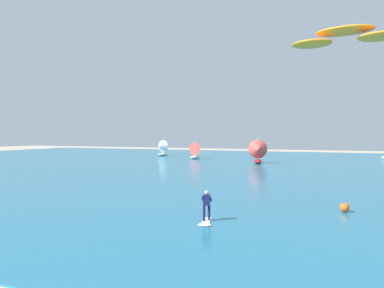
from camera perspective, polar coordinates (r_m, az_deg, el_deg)
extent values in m
cube|color=#236B89|center=(53.88, 12.68, -3.54)|extent=(160.00, 90.00, 0.10)
cube|color=white|center=(19.71, 2.37, -12.27)|extent=(0.76, 1.46, 0.05)
cylinder|color=#19194C|center=(19.45, 1.95, -11.17)|extent=(0.14, 0.14, 0.80)
cylinder|color=#19194C|center=(19.78, 2.78, -10.96)|extent=(0.14, 0.14, 0.80)
cube|color=#19194C|center=(19.47, 2.37, -9.05)|extent=(0.40, 0.30, 0.60)
sphere|color=beige|center=(19.40, 2.37, -7.86)|extent=(0.22, 0.22, 0.22)
cylinder|color=#19194C|center=(19.57, 1.75, -8.85)|extent=(0.21, 0.51, 0.39)
cylinder|color=#19194C|center=(19.52, 3.05, -8.88)|extent=(0.21, 0.51, 0.39)
ellipsoid|color=white|center=(18.79, 2.04, -12.92)|extent=(0.82, 0.75, 0.08)
ellipsoid|color=orange|center=(27.07, 23.44, 16.42)|extent=(3.94, 2.57, 0.44)
ellipsoid|color=orange|center=(27.14, 18.78, 15.06)|extent=(2.94, 2.48, 0.44)
ellipsoid|color=orange|center=(26.85, 28.13, 15.11)|extent=(2.94, 2.48, 0.44)
ellipsoid|color=white|center=(67.91, 0.51, -2.16)|extent=(1.64, 3.15, 0.56)
cylinder|color=silver|center=(67.70, 0.45, -0.66)|extent=(0.09, 0.09, 3.00)
cone|color=#D84C3F|center=(68.25, 0.76, -0.77)|extent=(2.74, 1.81, 2.52)
ellipsoid|color=maroon|center=(58.58, 10.59, -2.74)|extent=(2.09, 3.81, 0.68)
cylinder|color=silver|center=(58.63, 10.59, -0.63)|extent=(0.11, 0.11, 3.61)
cone|color=#D84C3F|center=(57.84, 10.63, -0.84)|extent=(3.33, 2.28, 3.04)
ellipsoid|color=white|center=(77.07, -4.74, -1.70)|extent=(1.81, 3.39, 0.60)
cylinder|color=silver|center=(77.09, -4.67, -0.28)|extent=(0.10, 0.10, 3.22)
cone|color=white|center=(76.56, -5.01, -0.41)|extent=(2.96, 1.98, 2.71)
sphere|color=#E55919|center=(23.71, 23.44, -9.38)|extent=(0.57, 0.57, 0.57)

